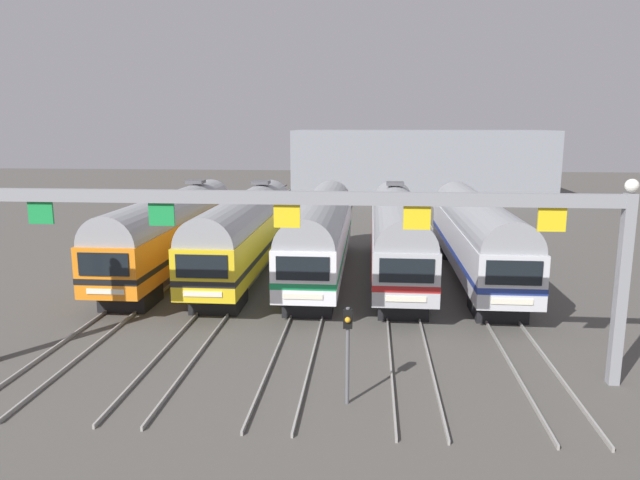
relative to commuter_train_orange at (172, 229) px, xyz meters
The scene contains 10 objects.
ground_plane 9.12m from the commuter_train_orange, ahead, with size 160.00×160.00×0.00m, color #4C4944.
track_bed 19.28m from the commuter_train_orange, 62.87° to the left, with size 18.93×70.00×0.15m.
commuter_train_orange is the anchor object (origin of this frame).
commuter_train_yellow 4.36m from the commuter_train_orange, ahead, with size 2.88×18.06×5.05m.
commuter_train_white 8.71m from the commuter_train_orange, ahead, with size 2.88×18.06×4.77m.
commuter_train_stainless 13.07m from the commuter_train_orange, ahead, with size 2.88×18.06×5.05m.
commuter_train_silver 17.42m from the commuter_train_orange, ahead, with size 2.88×18.06×4.77m.
catenary_gantry 16.27m from the commuter_train_orange, 57.17° to the right, with size 22.66×0.44×6.97m.
yard_signal_mast 19.14m from the commuter_train_orange, 55.32° to the right, with size 0.28×0.35×3.16m.
maintenance_building 41.83m from the commuter_train_orange, 65.61° to the left, with size 29.56×10.00×7.98m, color gray.
Camera 1 is at (2.82, -33.14, 8.67)m, focal length 33.29 mm.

